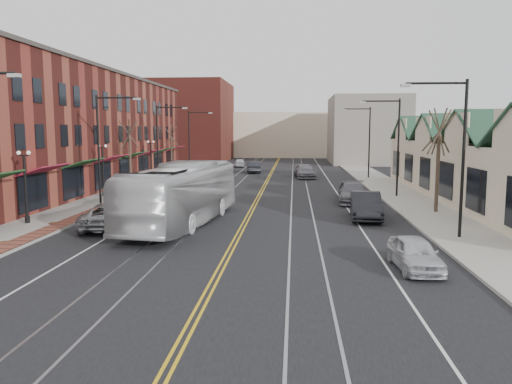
% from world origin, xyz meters
% --- Properties ---
extents(ground, '(160.00, 160.00, 0.00)m').
position_xyz_m(ground, '(0.00, 0.00, 0.00)').
color(ground, black).
rests_on(ground, ground).
extents(sidewalk_left, '(4.00, 120.00, 0.15)m').
position_xyz_m(sidewalk_left, '(-12.00, 20.00, 0.07)').
color(sidewalk_left, gray).
rests_on(sidewalk_left, ground).
extents(sidewalk_right, '(4.00, 120.00, 0.15)m').
position_xyz_m(sidewalk_right, '(12.00, 20.00, 0.07)').
color(sidewalk_right, gray).
rests_on(sidewalk_right, ground).
extents(building_left, '(10.00, 50.00, 11.00)m').
position_xyz_m(building_left, '(-19.00, 27.00, 5.50)').
color(building_left, maroon).
rests_on(building_left, ground).
extents(building_right, '(8.00, 36.00, 4.60)m').
position_xyz_m(building_right, '(18.00, 20.00, 2.30)').
color(building_right, beige).
rests_on(building_right, ground).
extents(backdrop_left, '(14.00, 18.00, 14.00)m').
position_xyz_m(backdrop_left, '(-16.00, 70.00, 7.00)').
color(backdrop_left, maroon).
rests_on(backdrop_left, ground).
extents(backdrop_mid, '(22.00, 14.00, 9.00)m').
position_xyz_m(backdrop_mid, '(0.00, 85.00, 4.50)').
color(backdrop_mid, beige).
rests_on(backdrop_mid, ground).
extents(backdrop_right, '(12.00, 16.00, 11.00)m').
position_xyz_m(backdrop_right, '(15.00, 65.00, 5.50)').
color(backdrop_right, slate).
rests_on(backdrop_right, ground).
extents(streetlight_l_1, '(3.33, 0.25, 8.00)m').
position_xyz_m(streetlight_l_1, '(-11.05, 16.00, 5.03)').
color(streetlight_l_1, black).
rests_on(streetlight_l_1, sidewalk_left).
extents(streetlight_l_2, '(3.33, 0.25, 8.00)m').
position_xyz_m(streetlight_l_2, '(-11.05, 32.00, 5.03)').
color(streetlight_l_2, black).
rests_on(streetlight_l_2, sidewalk_left).
extents(streetlight_l_3, '(3.33, 0.25, 8.00)m').
position_xyz_m(streetlight_l_3, '(-11.05, 48.00, 5.03)').
color(streetlight_l_3, black).
rests_on(streetlight_l_3, sidewalk_left).
extents(streetlight_r_0, '(3.33, 0.25, 8.00)m').
position_xyz_m(streetlight_r_0, '(11.05, 6.00, 5.03)').
color(streetlight_r_0, black).
rests_on(streetlight_r_0, sidewalk_right).
extents(streetlight_r_1, '(3.33, 0.25, 8.00)m').
position_xyz_m(streetlight_r_1, '(11.05, 22.00, 5.03)').
color(streetlight_r_1, black).
rests_on(streetlight_r_1, sidewalk_right).
extents(streetlight_r_2, '(3.33, 0.25, 8.00)m').
position_xyz_m(streetlight_r_2, '(11.05, 38.00, 5.03)').
color(streetlight_r_2, black).
rests_on(streetlight_r_2, sidewalk_right).
extents(lamppost_l_1, '(0.84, 0.28, 4.27)m').
position_xyz_m(lamppost_l_1, '(-12.80, 8.00, 2.20)').
color(lamppost_l_1, black).
rests_on(lamppost_l_1, sidewalk_left).
extents(lamppost_l_2, '(0.84, 0.28, 4.27)m').
position_xyz_m(lamppost_l_2, '(-12.80, 20.00, 2.20)').
color(lamppost_l_2, black).
rests_on(lamppost_l_2, sidewalk_left).
extents(lamppost_l_3, '(0.84, 0.28, 4.27)m').
position_xyz_m(lamppost_l_3, '(-12.80, 34.00, 2.20)').
color(lamppost_l_3, black).
rests_on(lamppost_l_3, sidewalk_left).
extents(tree_left_near, '(1.78, 1.37, 6.48)m').
position_xyz_m(tree_left_near, '(-12.50, 26.00, 3.51)').
color(tree_left_near, '#382B21').
rests_on(tree_left_near, sidewalk_left).
extents(tree_left_far, '(1.66, 1.28, 6.02)m').
position_xyz_m(tree_left_far, '(-12.50, 42.00, 3.28)').
color(tree_left_far, '#382B21').
rests_on(tree_left_far, sidewalk_left).
extents(tree_right_mid, '(1.90, 1.46, 6.93)m').
position_xyz_m(tree_right_mid, '(12.50, 14.00, 3.75)').
color(tree_right_mid, '#382B21').
rests_on(tree_right_mid, sidewalk_right).
extents(manhole_mid, '(0.60, 0.60, 0.02)m').
position_xyz_m(manhole_mid, '(-11.20, 3.00, 0.16)').
color(manhole_mid, '#592D19').
rests_on(manhole_mid, sidewalk_left).
extents(manhole_far, '(0.60, 0.60, 0.02)m').
position_xyz_m(manhole_far, '(-11.20, 8.00, 0.16)').
color(manhole_far, '#592D19').
rests_on(manhole_far, sidewalk_left).
extents(traffic_signal, '(0.18, 0.15, 3.80)m').
position_xyz_m(traffic_signal, '(-10.60, 24.00, 2.35)').
color(traffic_signal, black).
rests_on(traffic_signal, sidewalk_left).
extents(transit_bus, '(4.78, 13.46, 3.67)m').
position_xyz_m(transit_bus, '(-3.66, 8.88, 1.83)').
color(transit_bus, silver).
rests_on(transit_bus, ground).
extents(parked_suv, '(2.96, 5.59, 1.50)m').
position_xyz_m(parked_suv, '(-7.50, 7.46, 0.75)').
color(parked_suv, '#999BA0').
rests_on(parked_suv, ground).
extents(parked_car_a, '(1.83, 4.04, 1.35)m').
position_xyz_m(parked_car_a, '(7.86, 0.16, 0.67)').
color(parked_car_a, silver).
rests_on(parked_car_a, ground).
extents(parked_car_b, '(2.17, 5.31, 1.71)m').
position_xyz_m(parked_car_b, '(7.50, 11.67, 0.86)').
color(parked_car_b, black).
rests_on(parked_car_b, ground).
extents(parked_car_c, '(2.63, 5.53, 1.56)m').
position_xyz_m(parked_car_c, '(7.50, 18.59, 0.78)').
color(parked_car_c, slate).
rests_on(parked_car_c, ground).
extents(parked_car_d, '(1.94, 4.28, 1.42)m').
position_xyz_m(parked_car_d, '(7.50, 21.27, 0.71)').
color(parked_car_d, black).
rests_on(parked_car_d, ground).
extents(distant_car_left, '(2.17, 4.75, 1.51)m').
position_xyz_m(distant_car_left, '(-2.33, 44.79, 0.76)').
color(distant_car_left, '#232329').
rests_on(distant_car_left, ground).
extents(distant_car_right, '(2.74, 5.60, 1.57)m').
position_xyz_m(distant_car_right, '(4.19, 38.24, 0.78)').
color(distant_car_right, slate).
rests_on(distant_car_right, ground).
extents(distant_car_far, '(1.84, 3.91, 1.29)m').
position_xyz_m(distant_car_far, '(-5.18, 54.44, 0.65)').
color(distant_car_far, silver).
rests_on(distant_car_far, ground).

